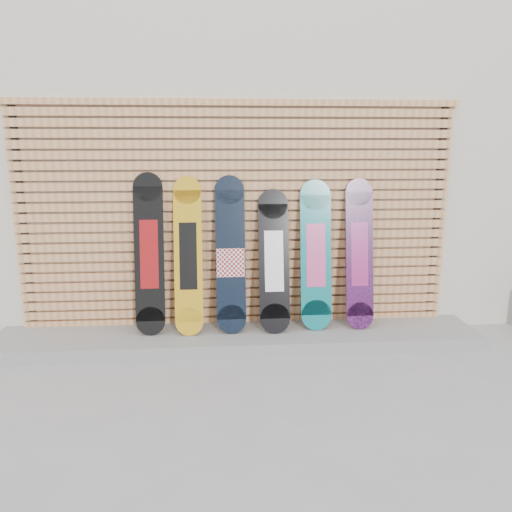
% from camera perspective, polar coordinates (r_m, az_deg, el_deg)
% --- Properties ---
extents(ground, '(80.00, 80.00, 0.00)m').
position_cam_1_polar(ground, '(4.30, 0.43, -13.39)').
color(ground, '#949497').
rests_on(ground, ground).
extents(building, '(12.00, 5.00, 3.60)m').
position_cam_1_polar(building, '(7.39, 2.11, 12.07)').
color(building, beige).
rests_on(building, ground).
extents(concrete_step, '(4.60, 0.70, 0.12)m').
position_cam_1_polar(concrete_step, '(4.89, -2.01, -9.29)').
color(concrete_step, gray).
rests_on(concrete_step, ground).
extents(slat_wall, '(4.26, 0.08, 2.29)m').
position_cam_1_polar(slat_wall, '(4.87, -2.26, 4.65)').
color(slat_wall, tan).
rests_on(slat_wall, ground).
extents(snowboard_0, '(0.28, 0.31, 1.51)m').
position_cam_1_polar(snowboard_0, '(4.79, -12.11, 0.19)').
color(snowboard_0, black).
rests_on(snowboard_0, concrete_step).
extents(snowboard_1, '(0.26, 0.35, 1.48)m').
position_cam_1_polar(snowboard_1, '(4.74, -7.75, -0.01)').
color(snowboard_1, gold).
rests_on(snowboard_1, concrete_step).
extents(snowboard_2, '(0.28, 0.33, 1.48)m').
position_cam_1_polar(snowboard_2, '(4.74, -2.94, 0.01)').
color(snowboard_2, black).
rests_on(snowboard_2, concrete_step).
extents(snowboard_3, '(0.29, 0.36, 1.35)m').
position_cam_1_polar(snowboard_3, '(4.77, 2.07, -0.59)').
color(snowboard_3, black).
rests_on(snowboard_3, concrete_step).
extents(snowboard_4, '(0.30, 0.30, 1.44)m').
position_cam_1_polar(snowboard_4, '(4.85, 6.84, 0.09)').
color(snowboard_4, '#0C7176').
rests_on(snowboard_4, concrete_step).
extents(snowboard_5, '(0.27, 0.30, 1.45)m').
position_cam_1_polar(snowboard_5, '(4.95, 11.73, 0.21)').
color(snowboard_5, black).
rests_on(snowboard_5, concrete_step).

